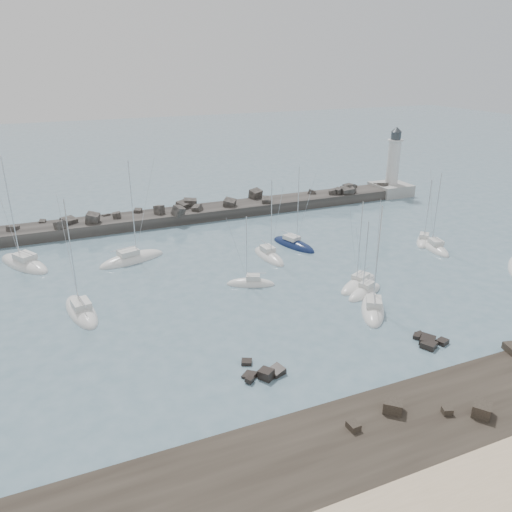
{
  "coord_description": "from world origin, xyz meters",
  "views": [
    {
      "loc": [
        -19.03,
        -44.7,
        26.92
      ],
      "look_at": [
        5.22,
        12.0,
        2.21
      ],
      "focal_mm": 35.0,
      "sensor_mm": 36.0,
      "label": 1
    }
  ],
  "objects_px": {
    "sailboat_5": "(251,284)",
    "sailboat_3": "(81,312)",
    "sailboat_10": "(434,248)",
    "sailboat_13": "(359,285)",
    "sailboat_7": "(373,310)",
    "sailboat_6": "(269,257)",
    "sailboat_4": "(132,260)",
    "sailboat_9": "(365,293)",
    "sailboat_8": "(294,245)",
    "sailboat_12": "(424,241)",
    "lighthouse": "(392,180)",
    "sailboat_1": "(24,264)"
  },
  "relations": [
    {
      "from": "sailboat_6",
      "to": "sailboat_10",
      "type": "xyz_separation_m",
      "value": [
        24.35,
        -6.51,
        -0.0
      ]
    },
    {
      "from": "sailboat_7",
      "to": "sailboat_12",
      "type": "bearing_deg",
      "value": 37.27
    },
    {
      "from": "sailboat_3",
      "to": "sailboat_4",
      "type": "relative_size",
      "value": 0.92
    },
    {
      "from": "sailboat_5",
      "to": "sailboat_8",
      "type": "relative_size",
      "value": 0.74
    },
    {
      "from": "sailboat_10",
      "to": "sailboat_13",
      "type": "bearing_deg",
      "value": -159.87
    },
    {
      "from": "sailboat_6",
      "to": "sailboat_7",
      "type": "bearing_deg",
      "value": -77.8
    },
    {
      "from": "sailboat_4",
      "to": "sailboat_9",
      "type": "relative_size",
      "value": 1.5
    },
    {
      "from": "sailboat_8",
      "to": "sailboat_10",
      "type": "bearing_deg",
      "value": -26.55
    },
    {
      "from": "sailboat_6",
      "to": "sailboat_9",
      "type": "distance_m",
      "value": 16.42
    },
    {
      "from": "sailboat_3",
      "to": "sailboat_6",
      "type": "bearing_deg",
      "value": 14.63
    },
    {
      "from": "sailboat_1",
      "to": "sailboat_6",
      "type": "relative_size",
      "value": 1.32
    },
    {
      "from": "sailboat_1",
      "to": "sailboat_10",
      "type": "xyz_separation_m",
      "value": [
        56.73,
        -17.24,
        -0.01
      ]
    },
    {
      "from": "lighthouse",
      "to": "sailboat_12",
      "type": "xyz_separation_m",
      "value": [
        -13.2,
        -25.79,
        -2.95
      ]
    },
    {
      "from": "sailboat_4",
      "to": "sailboat_9",
      "type": "distance_m",
      "value": 32.65
    },
    {
      "from": "sailboat_4",
      "to": "sailboat_13",
      "type": "height_order",
      "value": "sailboat_4"
    },
    {
      "from": "sailboat_5",
      "to": "sailboat_13",
      "type": "bearing_deg",
      "value": -23.93
    },
    {
      "from": "sailboat_1",
      "to": "sailboat_6",
      "type": "height_order",
      "value": "sailboat_1"
    },
    {
      "from": "sailboat_13",
      "to": "sailboat_10",
      "type": "bearing_deg",
      "value": 20.13
    },
    {
      "from": "lighthouse",
      "to": "sailboat_12",
      "type": "height_order",
      "value": "lighthouse"
    },
    {
      "from": "sailboat_9",
      "to": "sailboat_8",
      "type": "bearing_deg",
      "value": 91.3
    },
    {
      "from": "sailboat_7",
      "to": "sailboat_9",
      "type": "relative_size",
      "value": 1.3
    },
    {
      "from": "sailboat_13",
      "to": "sailboat_9",
      "type": "bearing_deg",
      "value": -106.1
    },
    {
      "from": "sailboat_9",
      "to": "lighthouse",
      "type": "bearing_deg",
      "value": 49.33
    },
    {
      "from": "sailboat_1",
      "to": "sailboat_8",
      "type": "relative_size",
      "value": 1.23
    },
    {
      "from": "sailboat_10",
      "to": "sailboat_12",
      "type": "distance_m",
      "value": 3.01
    },
    {
      "from": "sailboat_7",
      "to": "sailboat_13",
      "type": "distance_m",
      "value": 6.77
    },
    {
      "from": "sailboat_4",
      "to": "sailboat_6",
      "type": "height_order",
      "value": "sailboat_4"
    },
    {
      "from": "sailboat_5",
      "to": "sailboat_3",
      "type": "bearing_deg",
      "value": 178.32
    },
    {
      "from": "sailboat_7",
      "to": "sailboat_3",
      "type": "bearing_deg",
      "value": 157.8
    },
    {
      "from": "sailboat_10",
      "to": "sailboat_5",
      "type": "bearing_deg",
      "value": -178.15
    },
    {
      "from": "sailboat_13",
      "to": "sailboat_8",
      "type": "bearing_deg",
      "value": 93.86
    },
    {
      "from": "sailboat_8",
      "to": "sailboat_12",
      "type": "bearing_deg",
      "value": -18.4
    },
    {
      "from": "sailboat_10",
      "to": "sailboat_12",
      "type": "height_order",
      "value": "sailboat_10"
    },
    {
      "from": "sailboat_5",
      "to": "sailboat_12",
      "type": "bearing_deg",
      "value": 7.25
    },
    {
      "from": "sailboat_5",
      "to": "sailboat_7",
      "type": "bearing_deg",
      "value": -49.6
    },
    {
      "from": "sailboat_7",
      "to": "sailboat_8",
      "type": "height_order",
      "value": "sailboat_8"
    },
    {
      "from": "sailboat_1",
      "to": "sailboat_9",
      "type": "relative_size",
      "value": 1.59
    },
    {
      "from": "sailboat_5",
      "to": "sailboat_9",
      "type": "height_order",
      "value": "sailboat_9"
    },
    {
      "from": "sailboat_8",
      "to": "sailboat_12",
      "type": "relative_size",
      "value": 1.25
    },
    {
      "from": "sailboat_6",
      "to": "sailboat_9",
      "type": "height_order",
      "value": "sailboat_6"
    },
    {
      "from": "sailboat_9",
      "to": "sailboat_13",
      "type": "bearing_deg",
      "value": 73.9
    },
    {
      "from": "sailboat_4",
      "to": "sailboat_5",
      "type": "bearing_deg",
      "value": -48.53
    },
    {
      "from": "sailboat_8",
      "to": "sailboat_9",
      "type": "xyz_separation_m",
      "value": [
        0.41,
        -18.24,
        0.01
      ]
    },
    {
      "from": "sailboat_4",
      "to": "sailboat_3",
      "type": "bearing_deg",
      "value": -120.93
    },
    {
      "from": "sailboat_1",
      "to": "sailboat_6",
      "type": "bearing_deg",
      "value": -18.34
    },
    {
      "from": "sailboat_1",
      "to": "sailboat_12",
      "type": "height_order",
      "value": "sailboat_1"
    },
    {
      "from": "sailboat_4",
      "to": "sailboat_7",
      "type": "distance_m",
      "value": 34.35
    },
    {
      "from": "lighthouse",
      "to": "sailboat_12",
      "type": "distance_m",
      "value": 29.12
    },
    {
      "from": "sailboat_1",
      "to": "sailboat_13",
      "type": "xyz_separation_m",
      "value": [
        38.94,
        -23.76,
        -0.02
      ]
    },
    {
      "from": "lighthouse",
      "to": "sailboat_5",
      "type": "xyz_separation_m",
      "value": [
        -44.08,
        -29.71,
        -2.96
      ]
    }
  ]
}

